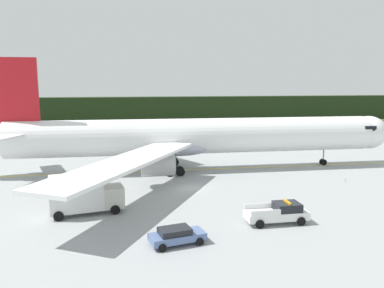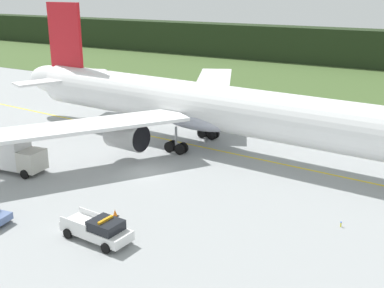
{
  "view_description": "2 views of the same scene",
  "coord_description": "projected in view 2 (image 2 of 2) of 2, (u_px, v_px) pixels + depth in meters",
  "views": [
    {
      "loc": [
        -9.33,
        -42.15,
        11.99
      ],
      "look_at": [
        2.21,
        8.65,
        3.88
      ],
      "focal_mm": 35.24,
      "sensor_mm": 36.0,
      "label": 1
    },
    {
      "loc": [
        26.91,
        -35.95,
        17.34
      ],
      "look_at": [
        6.09,
        -1.38,
        4.29
      ],
      "focal_mm": 45.29,
      "sensor_mm": 36.0,
      "label": 2
    }
  ],
  "objects": [
    {
      "name": "taxiway_centerline_main",
      "position": [
        219.0,
        151.0,
        54.04
      ],
      "size": [
        82.23,
        5.32,
        0.01
      ],
      "primitive_type": "cube",
      "rotation": [
        0.0,
        0.0,
        -0.06
      ],
      "color": "yellow",
      "rests_on": "ground"
    },
    {
      "name": "ops_pickup_truck",
      "position": [
        98.0,
        229.0,
        34.58
      ],
      "size": [
        5.59,
        2.49,
        1.94
      ],
      "color": "white",
      "rests_on": "ground"
    },
    {
      "name": "distant_tree_line",
      "position": [
        351.0,
        47.0,
        111.76
      ],
      "size": [
        288.0,
        7.45,
        8.37
      ],
      "primitive_type": "cube",
      "color": "#212F19",
      "rests_on": "ground"
    },
    {
      "name": "catering_truck",
      "position": [
        10.0,
        152.0,
        47.59
      ],
      "size": [
        6.95,
        3.4,
        3.91
      ],
      "color": "beige",
      "rests_on": "ground"
    },
    {
      "name": "ground",
      "position": [
        147.0,
        172.0,
        47.85
      ],
      "size": [
        320.0,
        320.0,
        0.0
      ],
      "primitive_type": "plane",
      "color": "#979A9C"
    },
    {
      "name": "airliner",
      "position": [
        213.0,
        108.0,
        53.07
      ],
      "size": [
        60.92,
        52.39,
        15.58
      ],
      "color": "white",
      "rests_on": "ground"
    },
    {
      "name": "apron_cone",
      "position": [
        115.0,
        213.0,
        38.41
      ],
      "size": [
        0.48,
        0.48,
        0.6
      ],
      "color": "black",
      "rests_on": "ground"
    },
    {
      "name": "taxiway_edge_light_east",
      "position": [
        341.0,
        224.0,
        36.77
      ],
      "size": [
        0.12,
        0.12,
        0.44
      ],
      "color": "yellow",
      "rests_on": "ground"
    },
    {
      "name": "grass_verge",
      "position": [
        320.0,
        81.0,
        94.42
      ],
      "size": [
        320.0,
        41.58,
        0.04
      ],
      "primitive_type": "cube",
      "color": "#41592B",
      "rests_on": "ground"
    }
  ]
}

